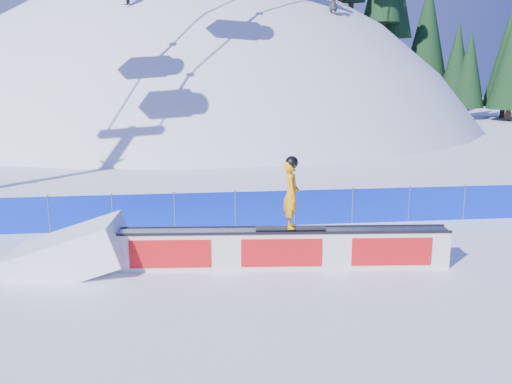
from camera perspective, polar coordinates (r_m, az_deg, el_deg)
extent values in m
plane|color=white|center=(14.80, -4.52, -8.40)|extent=(160.00, 160.00, 0.00)
sphere|color=white|center=(60.48, -5.83, -10.20)|extent=(64.00, 64.00, 64.00)
cylinder|color=#321F14|center=(56.35, 9.59, 18.04)|extent=(0.50, 0.50, 1.40)
cylinder|color=#321F14|center=(54.38, 9.98, 18.14)|extent=(0.50, 0.50, 1.40)
cylinder|color=#321F14|center=(55.82, 12.86, 16.07)|extent=(0.50, 0.50, 1.40)
cylinder|color=#321F14|center=(62.95, 12.78, 13.96)|extent=(0.50, 0.50, 1.40)
cone|color=black|center=(63.25, 12.99, 18.01)|extent=(3.41, 3.41, 7.75)
cylinder|color=#321F14|center=(59.81, 13.49, 14.58)|extent=(0.50, 0.50, 1.40)
cylinder|color=#321F14|center=(56.54, 17.80, 11.45)|extent=(0.50, 0.50, 1.40)
cone|color=black|center=(56.66, 18.08, 15.56)|extent=(3.06, 3.06, 6.96)
cylinder|color=#321F14|center=(58.52, 18.60, 9.89)|extent=(0.50, 0.50, 1.40)
cone|color=black|center=(58.53, 18.91, 14.23)|extent=(3.38, 3.38, 7.68)
cylinder|color=#321F14|center=(64.05, 19.28, 7.62)|extent=(0.50, 0.50, 1.40)
cone|color=black|center=(63.88, 19.60, 12.00)|extent=(3.79, 3.79, 8.61)
cylinder|color=#321F14|center=(62.48, 20.05, 7.46)|extent=(0.50, 0.50, 1.40)
cone|color=black|center=(62.31, 20.43, 12.51)|extent=(4.32, 4.32, 9.82)
cylinder|color=#321F14|center=(64.85, 19.92, 7.63)|extent=(0.50, 0.50, 1.40)
cone|color=black|center=(64.69, 20.18, 11.03)|extent=(2.86, 2.86, 6.51)
cylinder|color=#321F14|center=(64.57, 22.32, 7.42)|extent=(0.50, 0.50, 1.40)
cone|color=black|center=(64.40, 22.68, 11.66)|extent=(3.69, 3.69, 8.38)
cube|color=#0825CA|center=(18.91, -5.09, -1.85)|extent=(22.00, 0.03, 1.20)
cylinder|color=#3A4869|center=(19.43, -20.01, -2.02)|extent=(0.05, 0.05, 1.30)
cylinder|color=#3A4869|center=(19.06, -14.15, -1.91)|extent=(0.05, 0.05, 1.30)
cylinder|color=#3A4869|center=(18.90, -8.13, -1.77)|extent=(0.05, 0.05, 1.30)
cylinder|color=#3A4869|center=(18.95, -2.07, -1.62)|extent=(0.05, 0.05, 1.30)
cylinder|color=#3A4869|center=(19.21, 3.89, -1.45)|extent=(0.05, 0.05, 1.30)
cylinder|color=#3A4869|center=(19.66, 9.63, -1.26)|extent=(0.05, 0.05, 1.30)
cylinder|color=#3A4869|center=(20.31, 15.06, -1.08)|extent=(0.05, 0.05, 1.30)
cylinder|color=#3A4869|center=(21.13, 20.11, -0.90)|extent=(0.05, 0.05, 1.30)
cube|color=silver|center=(15.23, 2.49, -5.76)|extent=(8.94, 1.31, 1.00)
cube|color=gray|center=(15.07, 2.51, -3.86)|extent=(8.85, 1.33, 0.04)
cube|color=black|center=(14.78, 2.60, -4.14)|extent=(8.89, 0.78, 0.07)
cube|color=black|center=(15.35, 2.43, -3.51)|extent=(8.89, 0.78, 0.07)
cube|color=red|center=(14.95, 2.58, -6.10)|extent=(8.45, 0.74, 0.75)
cube|color=red|center=(15.50, 2.41, -5.42)|extent=(8.45, 0.74, 0.75)
cube|color=black|center=(15.07, 3.50, -3.62)|extent=(1.88, 0.49, 0.04)
imported|color=#F89A0B|center=(14.85, 3.55, -0.22)|extent=(0.51, 0.70, 1.80)
sphere|color=black|center=(14.68, 3.59, 2.97)|extent=(0.34, 0.34, 0.34)
imported|color=#272727|center=(43.68, 7.74, 18.51)|extent=(0.96, 0.86, 1.65)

